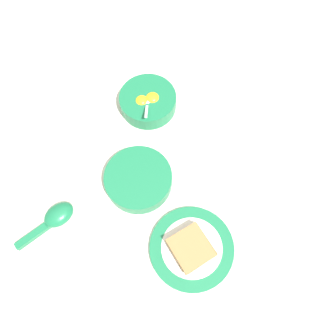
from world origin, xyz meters
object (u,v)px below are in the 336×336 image
at_px(egg_bowl, 148,101).
at_px(toast_sandwich, 191,248).
at_px(congee_bowl, 138,179).
at_px(soup_spoon, 55,218).
at_px(toast_plate, 192,248).

xyz_separation_m(egg_bowl, toast_sandwich, (0.02, 0.41, 0.00)).
bearing_deg(congee_bowl, soup_spoon, 7.86).
bearing_deg(soup_spoon, congee_bowl, -172.14).
bearing_deg(toast_plate, egg_bowl, -92.99).
xyz_separation_m(egg_bowl, toast_plate, (0.02, 0.40, -0.02)).
distance_m(toast_plate, congee_bowl, 0.21).
height_order(egg_bowl, congee_bowl, egg_bowl).
bearing_deg(toast_sandwich, egg_bowl, -93.42).
relative_size(toast_sandwich, congee_bowl, 0.63).
bearing_deg(egg_bowl, soup_spoon, 38.26).
distance_m(egg_bowl, soup_spoon, 0.38).
relative_size(soup_spoon, congee_bowl, 0.94).
relative_size(egg_bowl, congee_bowl, 0.94).
height_order(soup_spoon, congee_bowl, congee_bowl).
relative_size(toast_plate, soup_spoon, 1.25).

